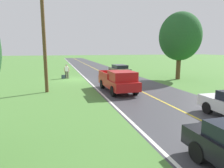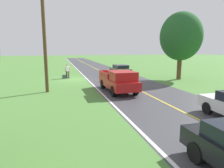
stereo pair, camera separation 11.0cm
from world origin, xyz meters
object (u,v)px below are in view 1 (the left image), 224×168
object	(u,v)px
pickup_truck_passing	(119,80)
utility_pole_roadside	(44,42)
hitchhiker_walking	(67,70)
sedan_near_oncoming	(119,69)
suitcase_carried	(63,77)
tree_far_side_near	(180,37)

from	to	relation	value
pickup_truck_passing	utility_pole_roadside	bearing A→B (deg)	-14.89
pickup_truck_passing	utility_pole_roadside	xyz separation A→B (m)	(5.78, -1.54, 3.14)
hitchhiker_walking	sedan_near_oncoming	bearing A→B (deg)	-167.77
suitcase_carried	tree_far_side_near	xyz separation A→B (m)	(-13.17, 4.22, 4.75)
pickup_truck_passing	utility_pole_roadside	size ratio (longest dim) A/B	0.66
pickup_truck_passing	sedan_near_oncoming	size ratio (longest dim) A/B	1.22
sedan_near_oncoming	utility_pole_roadside	size ratio (longest dim) A/B	0.54
sedan_near_oncoming	hitchhiker_walking	bearing A→B (deg)	12.23
tree_far_side_near	sedan_near_oncoming	xyz separation A→B (m)	(5.46, -5.86, -4.22)
hitchhiker_walking	utility_pole_roadside	distance (m)	8.58
hitchhiker_walking	pickup_truck_passing	size ratio (longest dim) A/B	0.32
utility_pole_roadside	tree_far_side_near	bearing A→B (deg)	-166.90
hitchhiker_walking	tree_far_side_near	size ratio (longest dim) A/B	0.23
sedan_near_oncoming	suitcase_carried	bearing A→B (deg)	12.01
hitchhiker_walking	sedan_near_oncoming	size ratio (longest dim) A/B	0.39
suitcase_carried	tree_far_side_near	world-z (taller)	tree_far_side_near
pickup_truck_passing	tree_far_side_near	distance (m)	11.06
hitchhiker_walking	pickup_truck_passing	xyz separation A→B (m)	(-3.72, 9.26, -0.01)
sedan_near_oncoming	pickup_truck_passing	bearing A→B (deg)	71.80
pickup_truck_passing	tree_far_side_near	xyz separation A→B (m)	(-9.02, -4.98, 4.01)
hitchhiker_walking	sedan_near_oncoming	world-z (taller)	hitchhiker_walking
pickup_truck_passing	utility_pole_roadside	world-z (taller)	utility_pole_roadside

